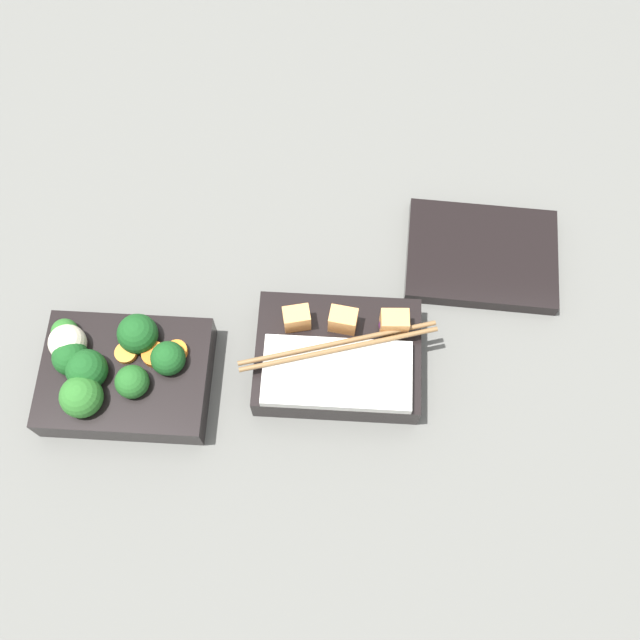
% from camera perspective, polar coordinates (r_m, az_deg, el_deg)
% --- Properties ---
extents(ground_plane, '(3.00, 3.00, 0.00)m').
position_cam_1_polar(ground_plane, '(0.82, -5.94, -3.63)').
color(ground_plane, slate).
extents(bento_tray_vegetable, '(0.17, 0.13, 0.07)m').
position_cam_1_polar(bento_tray_vegetable, '(0.81, -15.11, -3.82)').
color(bento_tray_vegetable, black).
rests_on(bento_tray_vegetable, ground_plane).
extents(bento_tray_rice, '(0.20, 0.13, 0.07)m').
position_cam_1_polar(bento_tray_rice, '(0.79, 1.39, -2.88)').
color(bento_tray_rice, black).
rests_on(bento_tray_rice, ground_plane).
extents(bento_lid, '(0.18, 0.13, 0.02)m').
position_cam_1_polar(bento_lid, '(0.88, 12.19, 4.81)').
color(bento_lid, black).
rests_on(bento_lid, ground_plane).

